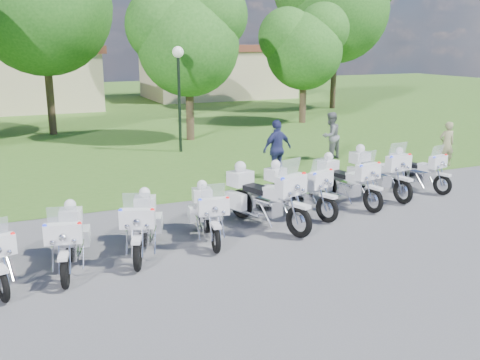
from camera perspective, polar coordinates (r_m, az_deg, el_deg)
name	(u,v)px	position (r m, az deg, el deg)	size (l,w,h in m)	color
ground	(246,233)	(12.36, 0.65, -5.72)	(100.00, 100.00, 0.00)	#58585D
grass_lawn	(83,107)	(38.12, -16.42, 7.43)	(100.00, 48.00, 0.01)	#3B6A21
motorcycle_1	(69,238)	(10.84, -17.81, -5.95)	(0.99, 2.15, 1.46)	black
motorcycle_2	(142,224)	(11.26, -10.40, -4.65)	(1.20, 2.13, 1.49)	black
motorcycle_3	(208,213)	(11.90, -3.47, -3.49)	(0.92, 2.13, 1.44)	black
motorcycle_4	(264,196)	(12.67, 2.57, -1.71)	(1.42, 2.53, 1.77)	black
motorcycle_5	(297,189)	(13.67, 6.06, -0.92)	(1.28, 2.25, 1.58)	black
motorcycle_6	(346,180)	(14.72, 11.28, 0.01)	(1.03, 2.34, 1.58)	black
motorcycle_7	(377,171)	(15.79, 14.44, 0.91)	(0.93, 2.46, 1.65)	black
motorcycle_8	(417,169)	(16.82, 18.34, 1.10)	(1.01, 2.08, 1.42)	black
lamp_post	(179,73)	(21.31, -6.57, 11.28)	(0.44, 0.44, 4.13)	black
tree_2	(187,35)	(24.02, -5.67, 15.12)	(5.19, 4.43, 6.92)	#38281C
tree_3	(304,44)	(29.45, 6.79, 14.22)	(4.77, 4.07, 6.36)	#38281C
building_east	(217,71)	(43.59, -2.42, 11.53)	(11.44, 7.28, 4.10)	#C2B58C
bystander_a	(447,144)	(20.24, 21.17, 3.58)	(0.58, 0.38, 1.58)	#919062
bystander_b	(330,136)	(20.25, 9.62, 4.64)	(0.86, 0.67, 1.77)	slate
bystander_c	(277,149)	(17.19, 3.98, 3.28)	(1.11, 0.46, 1.89)	navy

